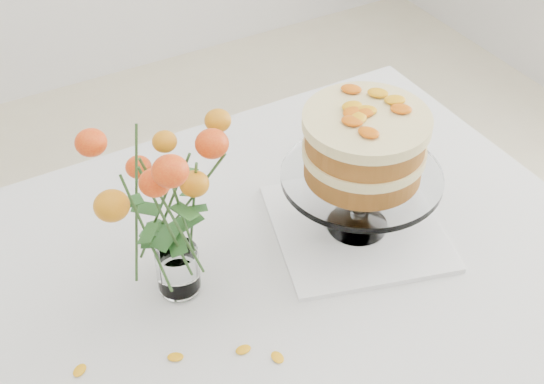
{
  "coord_description": "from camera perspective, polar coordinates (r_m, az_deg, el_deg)",
  "views": [
    {
      "loc": [
        -0.35,
        -0.82,
        1.73
      ],
      "look_at": [
        0.12,
        0.02,
        0.91
      ],
      "focal_mm": 50.0,
      "sensor_mm": 36.0,
      "label": 1
    }
  ],
  "objects": [
    {
      "name": "stray_petal_a",
      "position": [
        1.23,
        -7.28,
        -12.24
      ],
      "size": [
        0.03,
        0.02,
        0.0
      ],
      "primitive_type": "ellipsoid",
      "color": "#FFAA10",
      "rests_on": "table"
    },
    {
      "name": "stray_petal_d",
      "position": [
        1.24,
        -14.28,
        -12.89
      ],
      "size": [
        0.03,
        0.02,
        0.0
      ],
      "primitive_type": "ellipsoid",
      "color": "#FFAA10",
      "rests_on": "table"
    },
    {
      "name": "stray_petal_b",
      "position": [
        1.23,
        -2.18,
        -11.79
      ],
      "size": [
        0.03,
        0.02,
        0.0
      ],
      "primitive_type": "ellipsoid",
      "color": "#FFAA10",
      "rests_on": "table"
    },
    {
      "name": "napkin",
      "position": [
        1.43,
        6.38,
        -2.67
      ],
      "size": [
        0.38,
        0.38,
        0.01
      ],
      "primitive_type": "cube",
      "rotation": [
        0.0,
        0.0,
        -0.28
      ],
      "color": "white",
      "rests_on": "table"
    },
    {
      "name": "stray_petal_c",
      "position": [
        1.22,
        0.41,
        -12.35
      ],
      "size": [
        0.03,
        0.02,
        0.0
      ],
      "primitive_type": "ellipsoid",
      "color": "#FFAA10",
      "rests_on": "table"
    },
    {
      "name": "table",
      "position": [
        1.38,
        -4.1,
        -9.61
      ],
      "size": [
        1.43,
        0.93,
        0.76
      ],
      "color": "tan",
      "rests_on": "ground"
    },
    {
      "name": "rose_vase",
      "position": [
        1.18,
        -7.73,
        -0.19
      ],
      "size": [
        0.29,
        0.29,
        0.37
      ],
      "rotation": [
        0.0,
        0.0,
        -0.26
      ],
      "color": "white",
      "rests_on": "table"
    },
    {
      "name": "cake_stand",
      "position": [
        1.32,
        6.94,
        3.03
      ],
      "size": [
        0.29,
        0.29,
        0.26
      ],
      "rotation": [
        0.0,
        0.0,
        0.07
      ],
      "color": "white",
      "rests_on": "napkin"
    }
  ]
}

